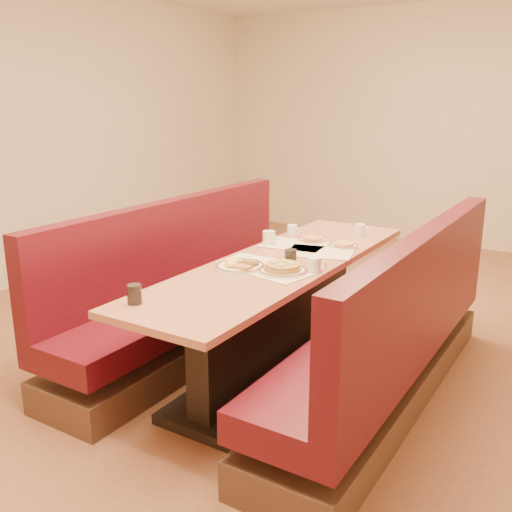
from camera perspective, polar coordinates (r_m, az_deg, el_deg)
The scene contains 19 objects.
ground at distance 3.83m, azimuth 2.40°, elevation -11.32°, with size 8.00×8.00×0.00m, color #9E6647.
room_envelope at distance 3.43m, azimuth 2.78°, elevation 18.89°, with size 6.04×8.04×2.82m.
diner_table at distance 3.68m, azimuth 2.46°, elevation -6.11°, with size 0.70×2.50×0.75m.
booth_left at distance 4.07m, azimuth -6.56°, elevation -4.23°, with size 0.55×2.50×1.05m.
booth_right at distance 3.41m, azimuth 13.33°, elevation -8.55°, with size 0.55×2.50×1.05m.
placemat_near_left at distance 3.50m, azimuth -0.27°, elevation -0.64°, with size 0.38×0.28×0.00m, color #FFF5C7.
placemat_near_right at distance 3.29m, azimuth 2.16°, elevation -1.74°, with size 0.35×0.26×0.00m, color #FFF5C7.
placemat_far_left at distance 3.94m, azimuth 3.83°, elevation 1.17°, with size 0.42×0.32×0.00m, color #FFF5C7.
placemat_far_right at distance 3.77m, azimuth 6.44°, elevation 0.42°, with size 0.42×0.31×0.00m, color #FFF5C7.
pancake_plate at distance 3.31m, azimuth 2.67°, elevation -1.31°, with size 0.29×0.29×0.06m.
eggs_plate at distance 3.39m, azimuth -1.68°, elevation -0.97°, with size 0.30×0.30×0.06m.
extra_plate_mid at distance 3.92m, azimuth 8.75°, elevation 1.08°, with size 0.20×0.20×0.04m.
extra_plate_far at distance 4.05m, azimuth 5.72°, elevation 1.65°, with size 0.21×0.21×0.04m.
coffee_mug_a at distance 3.33m, azimuth 5.90°, elevation -0.84°, with size 0.11×0.08×0.09m.
coffee_mug_b at distance 3.95m, azimuth 1.34°, elevation 1.86°, with size 0.12×0.09×0.09m.
coffee_mug_c at distance 4.28m, azimuth 10.42°, elevation 2.63°, with size 0.11×0.08×0.08m.
coffee_mug_d at distance 4.21m, azimuth 3.68°, elevation 2.60°, with size 0.10×0.07×0.08m.
soda_tumbler_near at distance 2.87m, azimuth -12.07°, elevation -3.76°, with size 0.07×0.07×0.10m.
soda_tumbler_mid at distance 3.44m, azimuth 3.47°, elevation -0.17°, with size 0.07×0.07×0.10m.
Camera 1 is at (1.68, -2.98, 1.73)m, focal length 40.00 mm.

